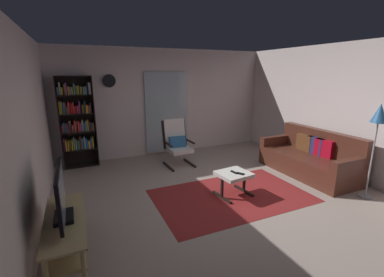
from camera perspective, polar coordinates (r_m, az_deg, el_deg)
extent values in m
plane|color=#AC988B|center=(4.51, 7.12, -12.76)|extent=(7.02, 7.02, 0.00)
cube|color=silver|center=(6.70, -5.61, 7.86)|extent=(5.60, 0.06, 2.60)
cube|color=silver|center=(3.53, -32.86, -0.16)|extent=(0.06, 6.00, 2.60)
cube|color=silver|center=(5.96, 30.42, 5.18)|extent=(0.06, 6.00, 2.60)
cube|color=silver|center=(6.66, -5.50, 5.66)|extent=(1.10, 0.01, 2.00)
cube|color=maroon|center=(4.60, 8.58, -12.20)|extent=(2.56, 1.61, 0.01)
cube|color=tan|center=(3.38, -26.06, -15.60)|extent=(0.42, 1.30, 0.02)
cube|color=tan|center=(3.49, -25.61, -19.00)|extent=(0.38, 1.24, 0.02)
cylinder|color=tan|center=(2.99, -22.43, -24.65)|extent=(0.05, 0.05, 0.43)
cylinder|color=tan|center=(4.01, -23.20, -14.09)|extent=(0.05, 0.05, 0.43)
cylinder|color=tan|center=(4.02, -27.87, -14.50)|extent=(0.05, 0.05, 0.43)
cube|color=black|center=(3.45, -25.71, -18.55)|extent=(0.25, 0.28, 0.07)
cube|color=black|center=(3.36, -26.13, -15.06)|extent=(0.20, 0.32, 0.05)
cube|color=black|center=(3.23, -26.71, -10.47)|extent=(0.04, 0.92, 0.54)
cube|color=silver|center=(3.23, -26.33, -10.43)|extent=(0.01, 0.86, 0.49)
cube|color=black|center=(6.16, -26.87, 2.86)|extent=(0.02, 0.30, 1.97)
cube|color=black|center=(6.17, -20.39, 3.52)|extent=(0.02, 0.30, 1.97)
cube|color=black|center=(6.29, -23.66, 3.41)|extent=(0.72, 0.02, 1.97)
cube|color=black|center=(6.39, -22.77, -5.35)|extent=(0.68, 0.28, 0.02)
cube|color=black|center=(6.28, -23.09, -2.10)|extent=(0.68, 0.28, 0.02)
cube|color=black|center=(6.19, -23.45, 1.41)|extent=(0.68, 0.28, 0.02)
cube|color=black|center=(6.12, -23.81, 5.00)|extent=(0.68, 0.28, 0.02)
cube|color=black|center=(6.08, -24.18, 8.66)|extent=(0.68, 0.28, 0.02)
cube|color=black|center=(6.06, -24.55, 12.20)|extent=(0.68, 0.28, 0.02)
cube|color=#893489|center=(6.24, -26.07, -1.25)|extent=(0.03, 0.11, 0.25)
cube|color=orange|center=(6.26, -25.70, -1.30)|extent=(0.03, 0.22, 0.22)
cube|color=#9C962A|center=(6.25, -25.33, -1.35)|extent=(0.03, 0.22, 0.20)
cube|color=gold|center=(6.27, -24.98, -1.28)|extent=(0.04, 0.15, 0.20)
cube|color=gold|center=(6.24, -24.61, -1.18)|extent=(0.02, 0.22, 0.23)
cube|color=beige|center=(6.26, -24.28, -0.93)|extent=(0.03, 0.20, 0.26)
cube|color=#599897|center=(6.26, -23.93, -1.05)|extent=(0.03, 0.22, 0.24)
cube|color=#387C4B|center=(6.27, -23.48, -1.13)|extent=(0.04, 0.20, 0.20)
cube|color=red|center=(6.26, -23.14, -0.84)|extent=(0.03, 0.13, 0.26)
cube|color=teal|center=(6.25, -22.77, -0.96)|extent=(0.03, 0.16, 0.24)
cube|color=teal|center=(6.23, -22.37, -0.81)|extent=(0.03, 0.18, 0.26)
cube|color=blue|center=(6.26, -21.97, -0.97)|extent=(0.04, 0.20, 0.21)
cube|color=orange|center=(6.26, -21.50, -1.11)|extent=(0.04, 0.21, 0.17)
cube|color=teal|center=(6.27, -21.14, -0.79)|extent=(0.03, 0.21, 0.23)
cube|color=gold|center=(6.25, -20.80, -0.70)|extent=(0.03, 0.16, 0.25)
cube|color=red|center=(6.19, -26.43, 1.95)|extent=(0.02, 0.17, 0.17)
cube|color=#2F6CAC|center=(6.19, -26.08, 2.17)|extent=(0.04, 0.17, 0.20)
cube|color=#A48A37|center=(6.18, -25.72, 2.06)|extent=(0.02, 0.15, 0.18)
cube|color=#8E378E|center=(6.17, -25.45, 2.19)|extent=(0.02, 0.23, 0.20)
cube|color=brown|center=(6.16, -25.03, 2.42)|extent=(0.04, 0.15, 0.24)
cube|color=brown|center=(6.17, -24.53, 2.11)|extent=(0.03, 0.23, 0.16)
cube|color=red|center=(6.17, -24.15, 2.52)|extent=(0.03, 0.21, 0.24)
cube|color=beige|center=(6.18, -23.87, 2.44)|extent=(0.02, 0.11, 0.21)
cube|color=red|center=(6.19, -23.45, 2.52)|extent=(0.04, 0.21, 0.22)
cube|color=#9C4395|center=(6.19, -23.07, 2.35)|extent=(0.03, 0.21, 0.18)
cube|color=beige|center=(6.18, -22.73, 2.65)|extent=(0.03, 0.11, 0.24)
cube|color=#3165B5|center=(6.18, -22.37, 2.36)|extent=(0.02, 0.13, 0.17)
cube|color=#5B8F9E|center=(6.16, -22.08, 2.59)|extent=(0.04, 0.11, 0.22)
cube|color=orange|center=(6.16, -21.74, 2.72)|extent=(0.03, 0.11, 0.24)
cube|color=brown|center=(6.17, -21.37, 2.56)|extent=(0.02, 0.12, 0.19)
cube|color=#5A88A4|center=(6.20, -21.06, 2.43)|extent=(0.03, 0.15, 0.15)
cube|color=brown|center=(6.16, -20.75, 2.48)|extent=(0.03, 0.20, 0.17)
cube|color=olive|center=(6.13, -26.89, 6.00)|extent=(0.02, 0.20, 0.26)
cube|color=gold|center=(6.11, -26.57, 5.96)|extent=(0.04, 0.15, 0.25)
cube|color=teal|center=(6.09, -26.17, 5.91)|extent=(0.02, 0.15, 0.24)
cube|color=brown|center=(6.11, -25.88, 5.96)|extent=(0.03, 0.14, 0.24)
cube|color=#3D7B52|center=(6.11, -25.56, 5.64)|extent=(0.02, 0.18, 0.16)
cube|color=red|center=(6.13, -25.27, 6.08)|extent=(0.04, 0.23, 0.24)
cube|color=red|center=(6.11, -24.82, 6.02)|extent=(0.03, 0.13, 0.22)
cube|color=red|center=(6.12, -24.48, 6.12)|extent=(0.03, 0.19, 0.24)
cube|color=red|center=(6.11, -24.10, 5.75)|extent=(0.04, 0.14, 0.15)
cube|color=#C73838|center=(6.10, -23.62, 5.84)|extent=(0.04, 0.15, 0.16)
cube|color=#923093|center=(6.11, -23.32, 6.31)|extent=(0.02, 0.22, 0.25)
cube|color=#1E1C2E|center=(6.10, -23.02, 6.21)|extent=(0.02, 0.10, 0.23)
cube|color=gold|center=(6.10, -22.67, 5.98)|extent=(0.04, 0.15, 0.17)
cube|color=#19292C|center=(6.09, -22.36, 6.43)|extent=(0.03, 0.22, 0.26)
cube|color=orange|center=(6.11, -21.93, 6.03)|extent=(0.04, 0.23, 0.17)
cube|color=brown|center=(6.13, -21.51, 6.07)|extent=(0.03, 0.23, 0.16)
cube|color=#8C4488|center=(6.10, -21.25, 6.27)|extent=(0.02, 0.12, 0.21)
cube|color=#5C8D9E|center=(6.07, -27.22, 9.14)|extent=(0.03, 0.10, 0.16)
cube|color=beige|center=(6.10, -26.89, 9.66)|extent=(0.03, 0.17, 0.25)
cube|color=gold|center=(6.08, -26.50, 9.21)|extent=(0.04, 0.17, 0.15)
cube|color=#A89A38|center=(6.08, -26.07, 9.52)|extent=(0.03, 0.11, 0.21)
cube|color=#95478B|center=(6.06, -25.78, 9.69)|extent=(0.03, 0.20, 0.24)
cube|color=orange|center=(6.06, -25.34, 9.43)|extent=(0.03, 0.19, 0.17)
cube|color=teal|center=(6.06, -25.03, 9.40)|extent=(0.02, 0.21, 0.16)
cube|color=orange|center=(6.08, -24.67, 9.42)|extent=(0.04, 0.21, 0.15)
cube|color=teal|center=(6.07, -24.28, 9.76)|extent=(0.02, 0.22, 0.22)
cube|color=#408C40|center=(6.07, -23.88, 9.64)|extent=(0.03, 0.11, 0.18)
cube|color=orange|center=(6.09, -23.53, 9.67)|extent=(0.04, 0.13, 0.18)
cube|color=gold|center=(6.09, -23.02, 9.61)|extent=(0.04, 0.16, 0.16)
cube|color=teal|center=(6.09, -22.54, 9.63)|extent=(0.03, 0.22, 0.15)
cube|color=#589DA5|center=(6.10, -22.17, 9.73)|extent=(0.03, 0.18, 0.17)
cube|color=#2E1D2A|center=(6.07, -21.87, 10.09)|extent=(0.02, 0.14, 0.24)
cube|color=#BAB7AB|center=(6.09, -21.45, 10.14)|extent=(0.04, 0.23, 0.24)
cube|color=#53291D|center=(5.89, 23.76, -5.20)|extent=(0.88, 1.96, 0.40)
cube|color=#53291D|center=(6.03, 26.43, -0.64)|extent=(0.18, 1.96, 0.49)
cube|color=#53291D|center=(5.28, 31.38, -4.87)|extent=(0.88, 0.14, 0.20)
cube|color=#53291D|center=(6.41, 18.06, -0.34)|extent=(0.88, 0.14, 0.20)
cube|color=brown|center=(6.14, 23.43, -0.80)|extent=(0.15, 0.38, 0.34)
cube|color=red|center=(5.84, 26.87, -1.90)|extent=(0.16, 0.39, 0.34)
cube|color=navy|center=(5.97, 25.32, -1.40)|extent=(0.15, 0.38, 0.34)
cube|color=black|center=(6.02, -0.53, -5.34)|extent=(0.06, 0.60, 0.04)
cube|color=black|center=(6.06, -1.62, 1.29)|extent=(0.05, 0.18, 0.63)
cube|color=black|center=(5.88, -0.63, -0.51)|extent=(0.06, 0.52, 0.03)
cube|color=black|center=(5.82, -5.16, -6.09)|extent=(0.06, 0.60, 0.04)
cube|color=black|center=(5.87, -6.24, 0.77)|extent=(0.05, 0.18, 0.63)
cube|color=black|center=(5.68, -5.35, -1.10)|extent=(0.06, 0.52, 0.03)
cube|color=white|center=(5.79, -2.77, -2.42)|extent=(0.50, 0.54, 0.08)
cube|color=white|center=(5.93, -3.82, 1.37)|extent=(0.49, 0.20, 0.60)
cube|color=teal|center=(5.84, -3.18, -1.04)|extent=(0.38, 0.23, 0.34)
cube|color=white|center=(4.48, 9.10, -7.69)|extent=(0.57, 0.54, 0.06)
cube|color=black|center=(4.49, 6.49, -12.58)|extent=(0.09, 0.48, 0.04)
cube|color=black|center=(4.41, 6.56, -10.55)|extent=(0.04, 0.04, 0.35)
cube|color=black|center=(4.77, 11.19, -11.09)|extent=(0.09, 0.48, 0.04)
cube|color=black|center=(4.70, 11.29, -9.16)|extent=(0.04, 0.04, 0.35)
cube|color=black|center=(4.46, 9.13, -7.26)|extent=(0.06, 0.15, 0.02)
cube|color=black|center=(4.43, 10.45, -7.52)|extent=(0.13, 0.16, 0.01)
cylinder|color=#A5A5AD|center=(5.39, 33.52, -10.40)|extent=(0.22, 0.22, 0.02)
cylinder|color=#B2B2B7|center=(5.18, 34.48, -3.95)|extent=(0.02, 0.02, 1.25)
cone|color=teal|center=(5.03, 35.72, 4.49)|extent=(0.24, 0.24, 0.30)
cylinder|color=silver|center=(6.28, -17.62, 11.88)|extent=(0.28, 0.02, 0.28)
cylinder|color=black|center=(6.27, -17.61, 11.88)|extent=(0.29, 0.01, 0.29)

